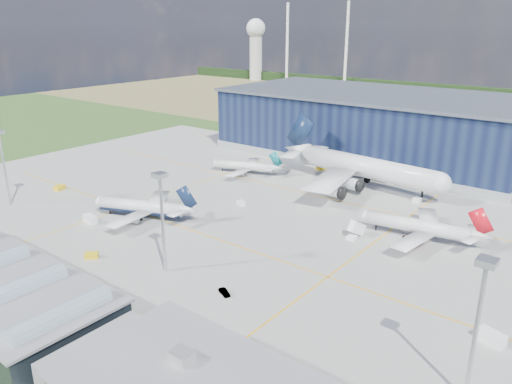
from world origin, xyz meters
The scene contains 23 objects.
ground centered at (0.00, 0.00, 0.00)m, with size 600.00×600.00×0.00m, color #274C1C.
apron centered at (0.00, 10.00, 0.03)m, with size 220.00×160.00×0.08m.
farmland centered at (0.00, 220.00, 0.00)m, with size 600.00×220.00×0.01m, color olive.
treeline centered at (0.00, 300.00, 4.00)m, with size 600.00×8.00×8.00m, color black.
horizon_dressing centered at (-191.30, 294.39, 34.20)m, with size 440.20×18.00×70.00m.
hangar centered at (2.81, 94.80, 11.62)m, with size 145.00×62.00×26.10m.
light_mast_west centered at (-60.00, -30.00, 15.43)m, with size 2.60×2.60×23.00m.
light_mast_center centered at (10.00, -30.00, 15.43)m, with size 2.60×2.60×23.00m.
light_mast_east centered at (75.00, -30.00, 15.43)m, with size 2.60×2.60×23.00m.
airliner_navy centered at (-19.93, -12.18, 5.32)m, with size 32.65×31.94×10.65m, color silver, non-canonical shape.
airliner_red centered at (47.25, 22.00, 5.44)m, with size 33.37×32.65×10.88m, color silver, non-canonical shape.
airliner_widebody centered at (17.53, 52.99, 10.64)m, with size 65.27×63.85×21.28m, color silver, non-canonical shape.
airliner_regional centered at (-24.98, 40.00, 4.54)m, with size 27.87×27.27×9.09m, color silver, non-canonical shape.
gse_tug_a centered at (-61.12, -12.80, 0.76)m, with size 2.24×3.66×1.53m, color yellow.
gse_tug_b centered at (-8.66, -36.40, 0.67)m, with size 2.07×3.11×1.35m, color yellow.
gse_van_a centered at (-28.14, -23.43, 1.06)m, with size 2.13×4.88×2.13m, color white.
gse_cart_a centered at (37.16, 49.10, 0.65)m, with size 2.01×3.01×1.31m, color white.
gse_van_b centered at (42.74, 25.71, 1.16)m, with size 2.33×5.08×2.33m, color white.
gse_tug_c centered at (-5.20, 62.00, 0.75)m, with size 2.15×3.44×1.50m, color yellow.
gse_cart_b centered at (-4.14, 13.32, 0.64)m, with size 1.96×2.94×1.27m, color white.
gse_van_c centered at (74.39, -13.05, 1.11)m, with size 2.21×4.61×2.21m, color white.
airstair centered at (34.60, 13.67, 1.52)m, with size 1.90×4.74×3.03m, color white.
car_b centered at (27.12, -29.54, 0.57)m, with size 1.21×3.48×1.15m, color #99999E.
Camera 1 is at (87.77, -96.17, 52.70)m, focal length 35.00 mm.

